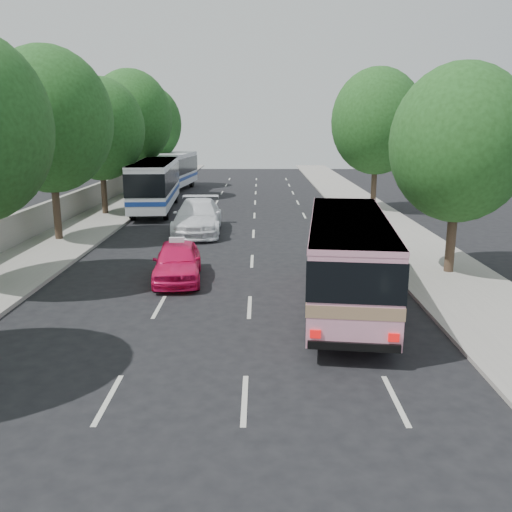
{
  "coord_description": "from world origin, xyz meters",
  "views": [
    {
      "loc": [
        1.31,
        -12.44,
        5.68
      ],
      "look_at": [
        1.21,
        4.36,
        1.6
      ],
      "focal_mm": 38.0,
      "sensor_mm": 36.0,
      "label": 1
    }
  ],
  "objects_px": {
    "pink_taxi": "(177,261)",
    "white_pickup": "(198,217)",
    "tour_coach_rear": "(172,169)",
    "pink_bus": "(348,252)",
    "tour_coach_front": "(155,181)"
  },
  "relations": [
    {
      "from": "white_pickup",
      "to": "tour_coach_front",
      "type": "distance_m",
      "value": 8.8
    },
    {
      "from": "pink_taxi",
      "to": "tour_coach_rear",
      "type": "distance_m",
      "value": 28.19
    },
    {
      "from": "pink_bus",
      "to": "white_pickup",
      "type": "distance_m",
      "value": 13.7
    },
    {
      "from": "pink_bus",
      "to": "pink_taxi",
      "type": "xyz_separation_m",
      "value": [
        -5.82,
        3.14,
        -1.08
      ]
    },
    {
      "from": "pink_bus",
      "to": "tour_coach_rear",
      "type": "distance_m",
      "value": 32.63
    },
    {
      "from": "tour_coach_front",
      "to": "pink_taxi",
      "type": "bearing_deg",
      "value": -81.02
    },
    {
      "from": "pink_bus",
      "to": "white_pickup",
      "type": "bearing_deg",
      "value": 123.07
    },
    {
      "from": "pink_bus",
      "to": "tour_coach_rear",
      "type": "xyz_separation_m",
      "value": [
        -10.37,
        30.93,
        0.13
      ]
    },
    {
      "from": "pink_bus",
      "to": "tour_coach_front",
      "type": "relative_size",
      "value": 0.83
    },
    {
      "from": "white_pickup",
      "to": "tour_coach_rear",
      "type": "relative_size",
      "value": 0.55
    },
    {
      "from": "pink_taxi",
      "to": "white_pickup",
      "type": "relative_size",
      "value": 0.7
    },
    {
      "from": "pink_taxi",
      "to": "tour_coach_rear",
      "type": "bearing_deg",
      "value": 93.78
    },
    {
      "from": "white_pickup",
      "to": "pink_taxi",
      "type": "bearing_deg",
      "value": -90.82
    },
    {
      "from": "tour_coach_rear",
      "to": "white_pickup",
      "type": "bearing_deg",
      "value": -71.92
    },
    {
      "from": "pink_taxi",
      "to": "tour_coach_rear",
      "type": "height_order",
      "value": "tour_coach_rear"
    }
  ]
}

